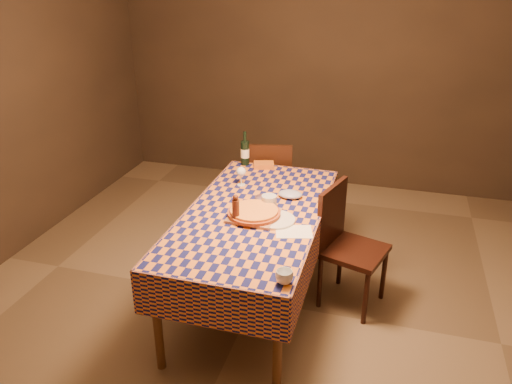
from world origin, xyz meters
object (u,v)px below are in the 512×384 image
cutting_board (254,216)px  pizza (254,212)px  white_plate (275,220)px  dining_table (254,221)px  wine_bottle (245,152)px  chair_far (268,183)px  bowl (264,200)px  chair_right (345,240)px

cutting_board → pizza: pizza is taller
white_plate → dining_table: bearing=151.6°
wine_bottle → white_plate: 1.09m
pizza → white_plate: size_ratio=1.39×
white_plate → chair_far: bearing=106.6°
pizza → wine_bottle: (-0.35, 0.94, 0.07)m
cutting_board → bowl: bearing=89.2°
pizza → chair_right: chair_right is taller
chair_right → dining_table: bearing=-161.1°
bowl → chair_right: bearing=4.7°
cutting_board → chair_far: size_ratio=0.34×
dining_table → cutting_board: 0.12m
wine_bottle → white_plate: wine_bottle is taller
bowl → white_plate: bearing=-60.3°
pizza → chair_right: bearing=25.8°
cutting_board → chair_far: (-0.20, 1.16, -0.26)m
dining_table → chair_far: size_ratio=1.98×
cutting_board → pizza: size_ratio=0.82×
dining_table → chair_far: (-0.18, 1.08, -0.17)m
bowl → chair_far: size_ratio=0.14×
cutting_board → chair_far: bearing=99.7°
pizza → white_plate: 0.16m
cutting_board → bowl: bowl is taller
wine_bottle → white_plate: bearing=-62.1°
pizza → bowl: pizza is taller
cutting_board → bowl: size_ratio=2.43×
wine_bottle → white_plate: (0.51, -0.96, -0.10)m
dining_table → white_plate: bearing=-28.4°
bowl → chair_right: chair_right is taller
dining_table → cutting_board: cutting_board is taller
cutting_board → chair_right: bearing=25.8°
dining_table → wine_bottle: size_ratio=6.16×
cutting_board → pizza: (0.00, 0.00, 0.03)m
cutting_board → chair_far: 1.20m
bowl → wine_bottle: bearing=117.2°
white_plate → chair_right: chair_right is taller
dining_table → pizza: 0.14m
dining_table → wine_bottle: 0.94m
bowl → cutting_board: bearing=-90.8°
chair_right → bowl: bearing=-175.3°
dining_table → white_plate: size_ratio=6.58×
chair_far → chair_right: same height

